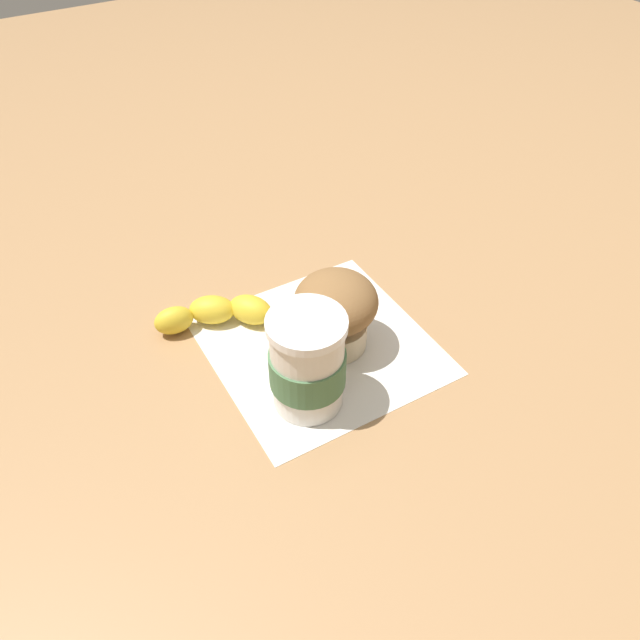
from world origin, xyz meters
TOP-DOWN VIEW (x-y plane):
  - ground_plane at (0.00, 0.00)m, footprint 3.00×3.00m
  - paper_napkin at (0.00, 0.00)m, footprint 0.26×0.26m
  - coffee_cup at (-0.06, 0.06)m, footprint 0.08×0.08m
  - muffin at (-0.01, -0.02)m, footprint 0.10×0.10m
  - banana at (0.09, 0.07)m, footprint 0.12×0.16m

SIDE VIEW (x-z plane):
  - ground_plane at x=0.00m, z-range 0.00..0.00m
  - paper_napkin at x=0.00m, z-range 0.00..0.00m
  - banana at x=0.09m, z-range 0.00..0.04m
  - muffin at x=-0.01m, z-range 0.01..0.11m
  - coffee_cup at x=-0.06m, z-range 0.00..0.12m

